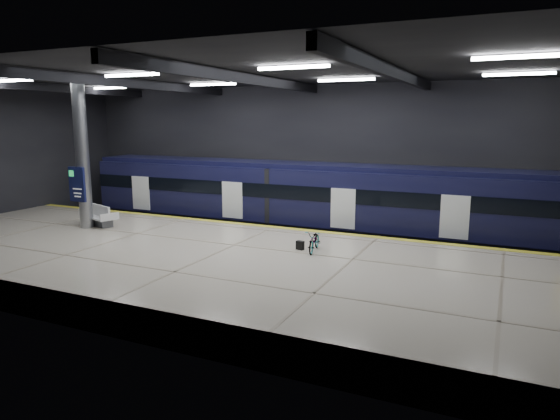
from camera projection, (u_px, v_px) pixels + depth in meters
The scene contains 10 objects.
ground at pixel (246, 264), 21.39m from camera, with size 30.00×30.00×0.00m, color black.
room_shell at pixel (245, 130), 20.37m from camera, with size 30.10×16.10×8.05m.
platform at pixel (215, 268), 19.06m from camera, with size 30.00×11.00×1.10m, color beige.
safety_strip at pixel (274, 227), 23.65m from camera, with size 30.00×0.40×0.01m, color gold.
rails at pixel (296, 236), 26.29m from camera, with size 30.00×1.52×0.16m.
train at pixel (329, 201), 25.20m from camera, with size 29.40×2.84×3.79m.
bench at pixel (99, 218), 24.03m from camera, with size 2.46×1.66×1.01m.
bicycle at pixel (314, 241), 19.24m from camera, with size 0.56×1.61×0.85m, color #99999E.
pannier_bag at pixel (300, 245), 19.53m from camera, with size 0.30×0.18×0.35m, color black.
info_column at pixel (82, 156), 22.97m from camera, with size 0.90×0.78×6.90m.
Camera 1 is at (9.94, -18.13, 6.14)m, focal length 32.00 mm.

